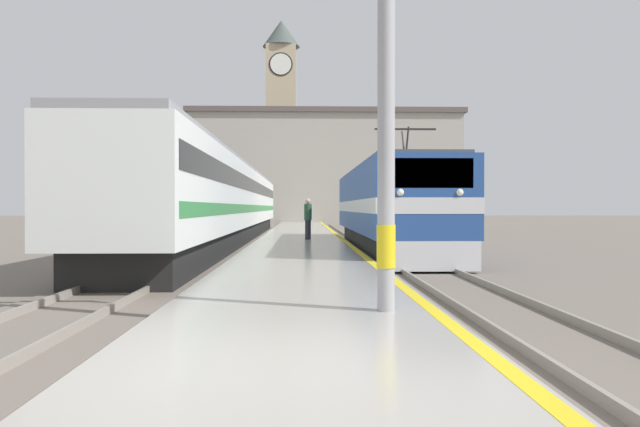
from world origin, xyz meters
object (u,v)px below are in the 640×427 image
at_px(clock_tower, 281,115).
at_px(person_on_platform, 308,218).
at_px(passenger_train, 228,201).
at_px(locomotive_train, 388,208).
at_px(catenary_mast, 393,35).

bearing_deg(clock_tower, person_on_platform, -86.67).
xyz_separation_m(passenger_train, clock_tower, (1.43, 42.57, 10.86)).
bearing_deg(locomotive_train, person_on_platform, 132.23).
xyz_separation_m(locomotive_train, clock_tower, (-5.92, 51.20, 11.21)).
bearing_deg(person_on_platform, clock_tower, 93.33).
bearing_deg(locomotive_train, catenary_mast, -97.70).
height_order(passenger_train, clock_tower, clock_tower).
distance_m(passenger_train, catenary_mast, 25.12).
distance_m(catenary_mast, clock_tower, 67.73).
bearing_deg(person_on_platform, passenger_train, 129.14).
height_order(person_on_platform, clock_tower, clock_tower).
bearing_deg(passenger_train, locomotive_train, -49.58).
distance_m(locomotive_train, catenary_mast, 16.18).
bearing_deg(passenger_train, clock_tower, 88.07).
distance_m(locomotive_train, clock_tower, 52.75).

